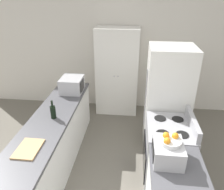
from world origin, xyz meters
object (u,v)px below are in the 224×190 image
Objects in this scene: fruit_bowl at (170,140)px; pantry_cabinet at (117,72)px; stove at (167,151)px; toaster_oven at (168,152)px; microwave at (72,84)px; refrigerator at (167,99)px; wine_bottle at (53,112)px.

pantry_cabinet is at bearing 107.21° from fruit_bowl.
toaster_oven is at bearing -100.85° from stove.
toaster_oven is at bearing -47.27° from microwave.
pantry_cabinet reaches higher than microwave.
microwave is 2.29m from toaster_oven.
microwave is (-0.76, -0.93, 0.06)m from pantry_cabinet.
fruit_bowl is (0.81, -2.60, 0.19)m from pantry_cabinet.
pantry_cabinet is 1.20m from microwave.
toaster_oven is 0.15m from fruit_bowl.
pantry_cabinet is at bearing 115.65° from stove.
microwave is at bearing -129.40° from pantry_cabinet.
pantry_cabinet is 2.73m from toaster_oven.
refrigerator is at bearing 83.39° from toaster_oven.
microwave is 2.30m from fruit_bowl.
pantry_cabinet is 6.73× the size of wine_bottle.
stove is 0.57× the size of refrigerator.
wine_bottle is 0.73× the size of toaster_oven.
toaster_oven is at bearing -145.96° from fruit_bowl.
pantry_cabinet is 2.20m from stove.
wine_bottle is 1.22× the size of fruit_bowl.
refrigerator is at bearing -49.95° from pantry_cabinet.
fruit_bowl is at bearing -24.21° from wine_bottle.
wine_bottle is (-0.02, -0.96, -0.03)m from microwave.
pantry_cabinet is at bearing 106.91° from toaster_oven.
stove is at bearing 80.05° from fruit_bowl.
pantry_cabinet is 2.04m from wine_bottle.
toaster_oven is 1.67× the size of fruit_bowl.
refrigerator is 4.03× the size of microwave.
refrigerator reaches higher than toaster_oven.
refrigerator is 1.74m from microwave.
refrigerator is 1.48m from fruit_bowl.
microwave is (-1.68, 1.00, 0.57)m from stove.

